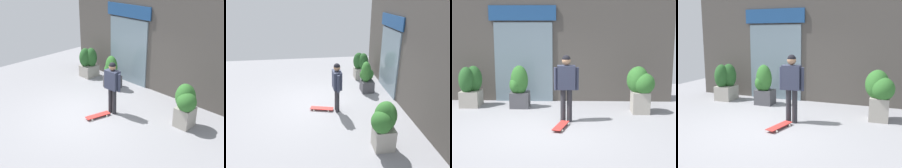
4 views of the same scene
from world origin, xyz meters
TOP-DOWN VIEW (x-y plane):
  - ground_plane at (0.00, 0.00)m, footprint 12.00×12.00m
  - building_facade at (-0.04, 2.97)m, footprint 7.57×0.31m
  - skateboarder at (0.51, 0.58)m, footprint 0.62×0.28m
  - skateboard at (0.40, 0.06)m, footprint 0.40×0.81m
  - planter_box_left at (2.51, 1.51)m, footprint 0.73×0.68m
  - planter_box_right at (-0.92, 1.97)m, footprint 0.57×0.57m
  - planter_box_mid at (-2.38, 2.09)m, footprint 0.64×0.69m

SIDE VIEW (x-z plane):
  - ground_plane at x=0.00m, z-range 0.00..0.00m
  - skateboard at x=0.40m, z-range 0.02..0.10m
  - planter_box_right at x=-0.92m, z-range -0.02..1.24m
  - planter_box_mid at x=-2.38m, z-range 0.02..1.23m
  - planter_box_left at x=2.51m, z-range 0.13..1.43m
  - skateboarder at x=0.51m, z-range 0.19..1.88m
  - building_facade at x=-0.04m, z-range -0.02..3.73m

